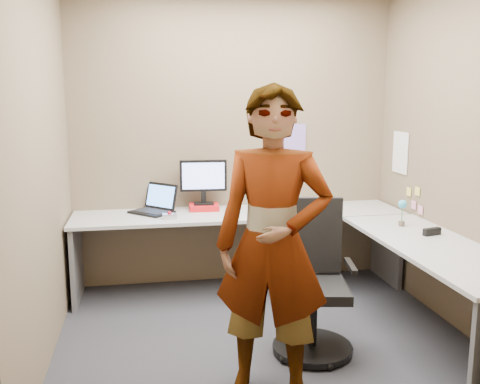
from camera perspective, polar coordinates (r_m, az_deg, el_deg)
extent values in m
plane|color=#242529|center=(4.15, 2.44, -14.99)|extent=(3.00, 3.00, 0.00)
plane|color=brown|center=(5.04, -0.69, 5.51)|extent=(3.00, 0.00, 3.00)
plane|color=brown|center=(4.36, 22.25, 3.99)|extent=(0.00, 2.70, 2.70)
plane|color=brown|center=(3.74, -20.46, 3.18)|extent=(0.00, 2.70, 2.70)
cube|color=#A2A2A2|center=(4.82, -0.03, -2.35)|extent=(2.96, 0.65, 0.03)
cube|color=#A2A2A2|center=(4.03, 20.18, -5.54)|extent=(0.65, 1.91, 0.03)
cube|color=#59595B|center=(4.88, -17.04, -7.09)|extent=(0.04, 0.60, 0.70)
cube|color=#59595B|center=(5.35, 15.39, -5.48)|extent=(0.04, 0.60, 0.70)
cube|color=red|center=(4.92, -3.87, -1.62)|extent=(0.28, 0.21, 0.05)
cube|color=black|center=(4.91, -3.88, -1.24)|extent=(0.18, 0.13, 0.01)
cube|color=black|center=(4.92, -3.91, -0.51)|extent=(0.05, 0.04, 0.11)
cube|color=black|center=(4.89, -3.94, 1.75)|extent=(0.43, 0.05, 0.29)
cube|color=#8399E3|center=(4.87, -3.92, 1.72)|extent=(0.38, 0.02, 0.24)
cube|color=black|center=(4.85, -9.42, -2.14)|extent=(0.43, 0.43, 0.02)
cube|color=black|center=(4.91, -8.42, -0.42)|extent=(0.30, 0.30, 0.23)
cube|color=#4A8BEC|center=(4.91, -8.42, -0.42)|extent=(0.26, 0.26, 0.19)
cube|color=#B7B7BC|center=(4.60, -7.52, -2.59)|extent=(0.12, 0.08, 0.04)
sphere|color=#B00B1F|center=(4.58, -7.52, -2.26)|extent=(0.04, 0.04, 0.04)
cone|color=white|center=(4.78, 2.63, -1.92)|extent=(0.10, 0.10, 0.06)
cube|color=black|center=(4.29, 19.79, -3.99)|extent=(0.16, 0.08, 0.05)
cylinder|color=brown|center=(4.51, 16.84, -3.24)|extent=(0.05, 0.05, 0.04)
cylinder|color=#338C3F|center=(4.49, 16.90, -2.13)|extent=(0.01, 0.01, 0.14)
sphere|color=#3AABCF|center=(4.48, 16.95, -1.25)|extent=(0.07, 0.07, 0.07)
cube|color=#846BB7|center=(5.16, 5.39, 5.01)|extent=(0.30, 0.01, 0.40)
cube|color=white|center=(5.14, 16.73, 4.04)|extent=(0.01, 0.28, 0.38)
cube|color=#F2E059|center=(4.88, 18.40, 0.07)|extent=(0.01, 0.07, 0.07)
cube|color=pink|center=(4.94, 18.04, -1.31)|extent=(0.01, 0.07, 0.07)
cube|color=pink|center=(4.84, 18.69, -1.82)|extent=(0.01, 0.07, 0.07)
cube|color=#F2E059|center=(5.01, 17.57, 0.03)|extent=(0.01, 0.07, 0.07)
cylinder|color=black|center=(3.91, 7.70, -16.10)|extent=(0.55, 0.55, 0.04)
cylinder|color=black|center=(3.82, 7.78, -13.17)|extent=(0.06, 0.06, 0.40)
cube|color=black|center=(3.74, 7.86, -10.25)|extent=(0.53, 0.53, 0.07)
cube|color=black|center=(3.85, 7.57, -4.56)|extent=(0.44, 0.13, 0.54)
cube|color=black|center=(3.66, 4.05, -7.85)|extent=(0.09, 0.30, 0.03)
cube|color=black|center=(3.73, 11.73, -7.72)|extent=(0.09, 0.30, 0.03)
imported|color=#999399|center=(3.09, 3.52, -5.69)|extent=(0.79, 0.66, 1.84)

